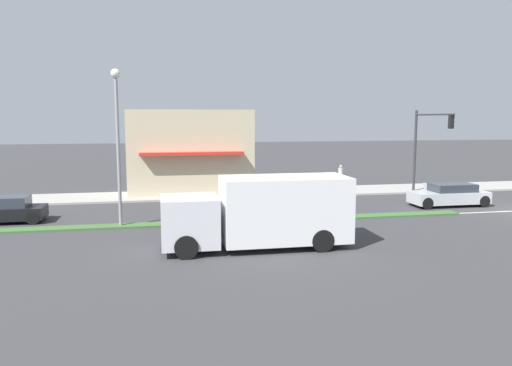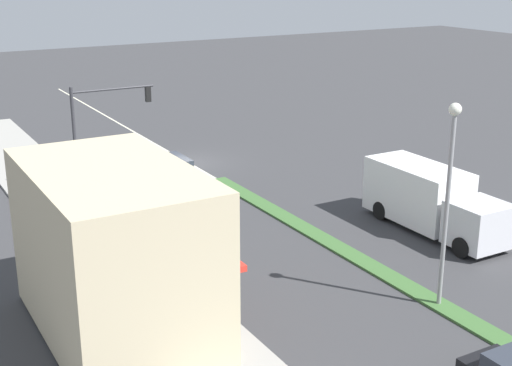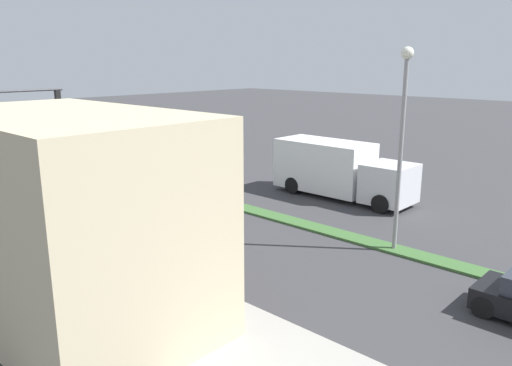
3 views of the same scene
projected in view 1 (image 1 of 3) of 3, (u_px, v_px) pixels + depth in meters
ground_plane at (199, 224)px, 24.68m from camera, size 160.00×160.00×0.00m
sidewalk_right at (180, 195)px, 33.33m from camera, size 4.00×73.00×0.12m
median_strip at (3, 231)px, 22.95m from camera, size 0.90×46.00×0.10m
building_corner_store at (190, 151)px, 34.72m from camera, size 5.51×8.34×5.62m
traffic_signal_main at (426, 138)px, 33.11m from camera, size 4.59×0.34×5.60m
street_lamp at (117, 127)px, 23.34m from camera, size 0.44×0.44×7.37m
pedestrian at (341, 177)px, 35.39m from camera, size 0.34×0.34×1.77m
warning_aframe_sign at (428, 189)px, 33.61m from camera, size 0.45×0.53×0.84m
delivery_truck at (263, 212)px, 20.04m from camera, size 2.44×7.50×2.87m
sedan_silver at (450, 195)px, 29.61m from camera, size 1.74×4.54×1.33m
suv_black at (0, 210)px, 24.88m from camera, size 1.73×4.32×1.32m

